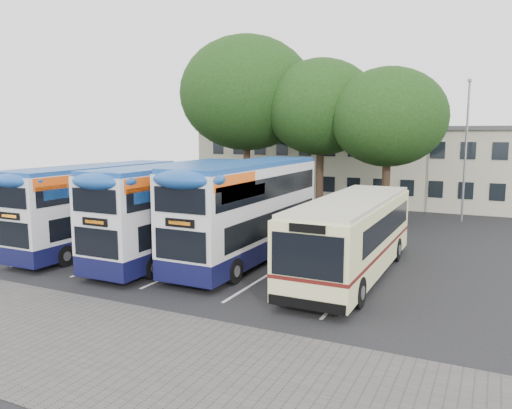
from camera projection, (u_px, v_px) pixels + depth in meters
The scene contains 12 objects.
ground at pixel (236, 300), 17.29m from camera, with size 120.00×120.00×0.00m, color black.
paving_strip at pixel (86, 343), 13.70m from camera, with size 40.00×6.00×0.01m, color #595654.
bay_lines at pixel (216, 256), 23.36m from camera, with size 14.12×11.00×0.01m.
depot_building at pixel (391, 164), 40.88m from camera, with size 32.40×8.40×6.20m.
lamp_post at pixel (466, 143), 31.76m from camera, with size 0.25×1.05×9.06m.
tree_left at pixel (247, 94), 35.72m from camera, with size 9.58×9.58×12.59m.
tree_mid at pixel (321, 107), 33.29m from camera, with size 7.53×7.53×10.62m.
tree_right at pixel (388, 117), 30.51m from camera, with size 7.14×7.14×9.71m.
bus_dd_left at pixel (99, 203), 24.63m from camera, with size 2.41×9.96×4.15m.
bus_dd_mid at pixel (177, 206), 22.94m from camera, with size 2.51×10.35×4.31m.
bus_dd_right at pixel (248, 206), 22.41m from camera, with size 2.59×10.69×4.45m.
bus_single at pixel (353, 232), 20.04m from camera, with size 2.70×10.61×3.16m.
Camera 1 is at (7.88, -14.67, 5.76)m, focal length 35.00 mm.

